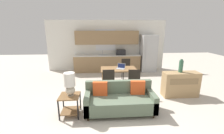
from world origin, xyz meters
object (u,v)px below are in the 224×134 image
at_px(refrigerator, 148,53).
at_px(couch, 120,100).
at_px(vase, 181,66).
at_px(laptop, 121,67).
at_px(table_lamp, 70,83).
at_px(credenza, 180,84).
at_px(side_table, 70,102).
at_px(dining_chair_far_right, 126,68).
at_px(dining_chair_near_left, 108,81).
at_px(dining_chair_near_right, 134,81).
at_px(dining_table, 119,70).

height_order(refrigerator, couch, refrigerator).
bearing_deg(vase, couch, -158.17).
relative_size(couch, laptop, 4.74).
xyz_separation_m(couch, table_lamp, (-1.31, -0.11, 0.57)).
distance_m(table_lamp, laptop, 2.53).
distance_m(table_lamp, credenza, 3.66).
xyz_separation_m(couch, vase, (2.16, 0.87, 0.71)).
relative_size(side_table, laptop, 1.43).
distance_m(dining_chair_far_right, dining_chair_near_left, 1.80).
height_order(credenza, dining_chair_near_right, dining_chair_near_right).
bearing_deg(laptop, refrigerator, 78.27).
xyz_separation_m(couch, dining_chair_far_right, (0.63, 2.68, 0.17)).
distance_m(couch, dining_chair_far_right, 2.76).
bearing_deg(credenza, dining_chair_near_left, 173.35).
distance_m(dining_table, credenza, 2.28).
height_order(table_lamp, dining_chair_far_right, table_lamp).
bearing_deg(laptop, table_lamp, -101.56).
xyz_separation_m(dining_table, dining_chair_near_right, (0.44, -0.81, -0.16)).
distance_m(vase, dining_chair_far_right, 2.43).
distance_m(refrigerator, dining_table, 2.87).
bearing_deg(dining_chair_near_right, laptop, -59.90).
bearing_deg(side_table, dining_chair_far_right, 54.69).
xyz_separation_m(side_table, dining_chair_near_left, (1.08, 1.22, 0.13)).
bearing_deg(refrigerator, laptop, -129.07).
height_order(dining_table, dining_chair_near_left, dining_chair_near_left).
height_order(refrigerator, laptop, refrigerator).
xyz_separation_m(vase, dining_chair_near_left, (-2.42, 0.25, -0.54)).
bearing_deg(dining_chair_near_right, table_lamp, 37.51).
bearing_deg(dining_chair_far_right, credenza, -51.50).
height_order(couch, dining_chair_far_right, dining_chair_far_right).
bearing_deg(couch, dining_chair_near_right, 59.45).
bearing_deg(dining_table, credenza, -27.37).
xyz_separation_m(refrigerator, dining_table, (-1.86, -2.17, -0.30)).
bearing_deg(couch, dining_chair_near_left, 102.98).
bearing_deg(laptop, dining_chair_near_right, -39.04).
relative_size(refrigerator, couch, 1.02).
xyz_separation_m(side_table, vase, (3.50, 0.97, 0.67)).
bearing_deg(vase, credenza, -48.35).
height_order(side_table, dining_chair_near_left, dining_chair_near_left).
bearing_deg(dining_chair_near_left, table_lamp, 47.61).
relative_size(refrigerator, dining_chair_near_right, 2.06).
bearing_deg(side_table, dining_chair_near_left, 48.39).
height_order(table_lamp, vase, vase).
bearing_deg(side_table, table_lamp, 1.53).
bearing_deg(dining_chair_near_left, refrigerator, -129.79).
bearing_deg(dining_chair_far_right, dining_table, -120.47).
height_order(dining_table, laptop, laptop).
relative_size(dining_table, laptop, 3.48).
height_order(side_table, vase, vase).
bearing_deg(credenza, side_table, -165.20).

